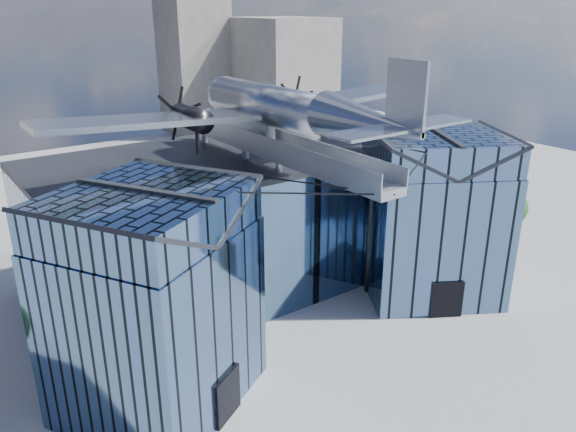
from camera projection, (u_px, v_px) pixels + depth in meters
ground_plane at (306, 327)px, 36.94m from camera, size 120.00×120.00×0.00m
museum at (256, 222)px, 39.39m from camera, size 32.88×24.50×17.60m
bg_towers at (78, 86)px, 72.50m from camera, size 77.00×24.50×26.00m
tree_plaza_e at (510, 208)px, 48.97m from camera, size 3.80×3.80×4.73m
tree_side_e at (465, 198)px, 48.90m from camera, size 4.06×4.06×5.99m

